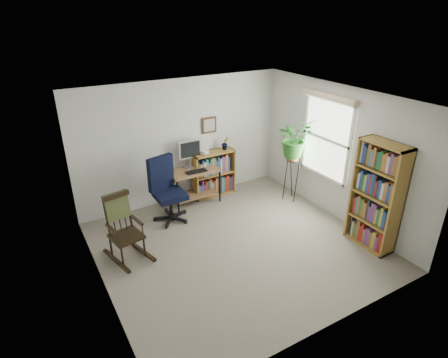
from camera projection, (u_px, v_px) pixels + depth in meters
floor at (236, 246)px, 6.12m from camera, size 4.20×4.00×0.00m
ceiling at (239, 100)px, 5.11m from camera, size 4.20×4.00×0.00m
wall_back at (182, 142)px, 7.19m from camera, size 4.20×0.00×2.40m
wall_front at (335, 247)px, 4.05m from camera, size 4.20×0.00×2.40m
wall_left at (95, 215)px, 4.66m from camera, size 0.00×4.00×2.40m
wall_right at (339, 154)px, 6.57m from camera, size 0.00×4.00×2.40m
window at (326, 139)px, 6.71m from camera, size 0.12×1.20×1.50m
desk at (194, 186)px, 7.34m from camera, size 0.97×0.54×0.70m
monitor at (190, 154)px, 7.19m from camera, size 0.46×0.16×0.56m
keyboard at (196, 171)px, 7.10m from camera, size 0.40×0.15×0.02m
office_chair at (170, 190)px, 6.63m from camera, size 0.80×0.80×1.20m
rocking_chair at (125, 228)px, 5.63m from camera, size 0.71×1.01×1.07m
low_bookshelf at (214, 173)px, 7.62m from camera, size 0.89×0.30×0.94m
tall_bookshelf at (377, 196)px, 5.82m from camera, size 0.33×0.77×1.76m
plant_stand at (291, 176)px, 7.40m from camera, size 0.35×0.35×1.00m
spider_plant at (296, 119)px, 6.91m from camera, size 1.69×1.88×1.46m
potted_plant_small at (225, 147)px, 7.53m from camera, size 0.13×0.24×0.11m
framed_picture at (209, 125)px, 7.32m from camera, size 0.32×0.04×0.32m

